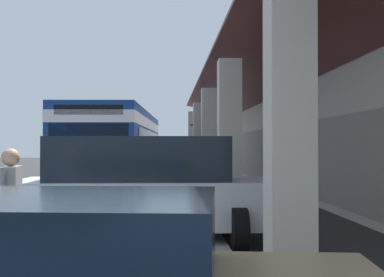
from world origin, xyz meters
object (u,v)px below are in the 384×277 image
Objects in this scene: transit_bus at (117,145)px; pedestrian at (10,207)px; parked_suv_white at (144,188)px; potted_palm at (208,166)px.

transit_bus reaches higher than pedestrian.
parked_suv_white reaches higher than pedestrian.
transit_bus is 6.40× the size of pedestrian.
parked_suv_white is (10.07, 1.54, -0.84)m from transit_bus.
transit_bus reaches higher than potted_palm.
transit_bus reaches higher than parked_suv_white.
potted_palm is at bearing 137.37° from transit_bus.
parked_suv_white is 2.73× the size of pedestrian.
parked_suv_white is 1.56× the size of potted_palm.
parked_suv_white is 14.52m from potted_palm.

